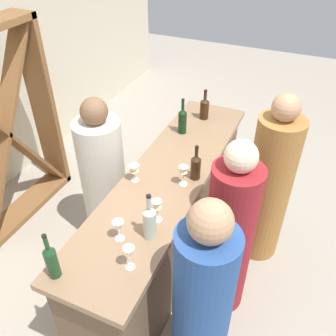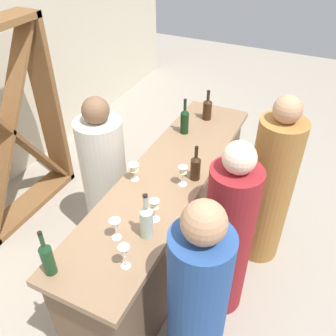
# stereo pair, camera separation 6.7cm
# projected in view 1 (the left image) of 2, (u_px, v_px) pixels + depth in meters

# --- Properties ---
(ground_plane) EXTENTS (12.00, 12.00, 0.00)m
(ground_plane) POSITION_uv_depth(u_px,v_px,m) (168.00, 257.00, 3.35)
(ground_plane) COLOR #9E9384
(bar_counter) EXTENTS (2.42, 0.58, 0.99)m
(bar_counter) POSITION_uv_depth(u_px,v_px,m) (168.00, 219.00, 3.05)
(bar_counter) COLOR brown
(bar_counter) RESTS_ON ground
(wine_rack) EXTENTS (1.19, 0.28, 1.88)m
(wine_rack) POSITION_uv_depth(u_px,v_px,m) (3.00, 133.00, 3.31)
(wine_rack) COLOR brown
(wine_rack) RESTS_ON ground
(wine_bottle_leftmost_olive_green) EXTENTS (0.07, 0.07, 0.32)m
(wine_bottle_leftmost_olive_green) POSITION_uv_depth(u_px,v_px,m) (51.00, 260.00, 1.95)
(wine_bottle_leftmost_olive_green) COLOR #193D1E
(wine_bottle_leftmost_olive_green) RESTS_ON bar_counter
(wine_bottle_second_left_clear_pale) EXTENTS (0.08, 0.08, 0.33)m
(wine_bottle_second_left_clear_pale) POSITION_uv_depth(u_px,v_px,m) (150.00, 221.00, 2.18)
(wine_bottle_second_left_clear_pale) COLOR #B7C6B2
(wine_bottle_second_left_clear_pale) RESTS_ON bar_counter
(wine_bottle_center_amber_brown) EXTENTS (0.08, 0.08, 0.28)m
(wine_bottle_center_amber_brown) POSITION_uv_depth(u_px,v_px,m) (196.00, 166.00, 2.65)
(wine_bottle_center_amber_brown) COLOR #331E0F
(wine_bottle_center_amber_brown) RESTS_ON bar_counter
(wine_bottle_second_right_dark_green) EXTENTS (0.07, 0.07, 0.33)m
(wine_bottle_second_right_dark_green) POSITION_uv_depth(u_px,v_px,m) (182.00, 120.00, 3.15)
(wine_bottle_second_right_dark_green) COLOR black
(wine_bottle_second_right_dark_green) RESTS_ON bar_counter
(wine_bottle_rightmost_amber_brown) EXTENTS (0.08, 0.08, 0.29)m
(wine_bottle_rightmost_amber_brown) POSITION_uv_depth(u_px,v_px,m) (204.00, 108.00, 3.37)
(wine_bottle_rightmost_amber_brown) COLOR #331E0F
(wine_bottle_rightmost_amber_brown) RESTS_ON bar_counter
(wine_glass_near_left) EXTENTS (0.07, 0.07, 0.17)m
(wine_glass_near_left) POSITION_uv_depth(u_px,v_px,m) (129.00, 253.00, 1.99)
(wine_glass_near_left) COLOR white
(wine_glass_near_left) RESTS_ON bar_counter
(wine_glass_near_center) EXTENTS (0.07, 0.07, 0.16)m
(wine_glass_near_center) POSITION_uv_depth(u_px,v_px,m) (183.00, 172.00, 2.59)
(wine_glass_near_center) COLOR white
(wine_glass_near_center) RESTS_ON bar_counter
(wine_glass_near_right) EXTENTS (0.07, 0.07, 0.16)m
(wine_glass_near_right) POSITION_uv_depth(u_px,v_px,m) (157.00, 207.00, 2.29)
(wine_glass_near_right) COLOR white
(wine_glass_near_right) RESTS_ON bar_counter
(wine_glass_far_left) EXTENTS (0.07, 0.07, 0.15)m
(wine_glass_far_left) POSITION_uv_depth(u_px,v_px,m) (119.00, 227.00, 2.17)
(wine_glass_far_left) COLOR white
(wine_glass_far_left) RESTS_ON bar_counter
(wine_glass_far_center) EXTENTS (0.08, 0.08, 0.14)m
(wine_glass_far_center) POSITION_uv_depth(u_px,v_px,m) (134.00, 170.00, 2.63)
(wine_glass_far_center) COLOR white
(wine_glass_far_center) RESTS_ON bar_counter
(person_left_guest) EXTENTS (0.38, 0.38, 1.57)m
(person_left_guest) POSITION_uv_depth(u_px,v_px,m) (202.00, 308.00, 2.14)
(person_left_guest) COLOR #284C8C
(person_left_guest) RESTS_ON ground
(person_center_guest) EXTENTS (0.42, 0.42, 1.53)m
(person_center_guest) POSITION_uv_depth(u_px,v_px,m) (229.00, 238.00, 2.60)
(person_center_guest) COLOR maroon
(person_center_guest) RESTS_ON ground
(person_right_guest) EXTENTS (0.47, 0.47, 1.58)m
(person_right_guest) POSITION_uv_depth(u_px,v_px,m) (269.00, 188.00, 3.02)
(person_right_guest) COLOR #9E6B33
(person_right_guest) RESTS_ON ground
(person_server_behind) EXTENTS (0.50, 0.50, 1.47)m
(person_server_behind) POSITION_uv_depth(u_px,v_px,m) (104.00, 181.00, 3.18)
(person_server_behind) COLOR beige
(person_server_behind) RESTS_ON ground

